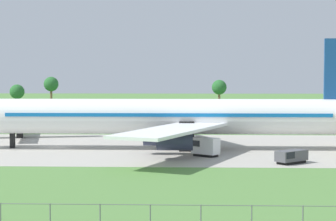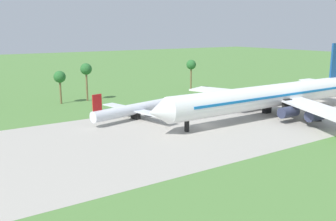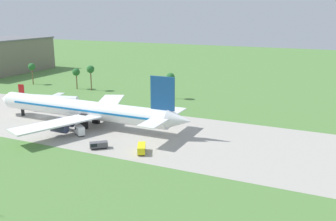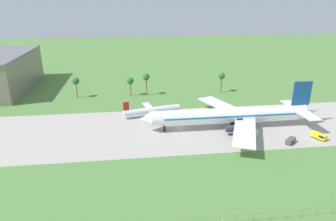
{
  "view_description": "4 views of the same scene",
  "coord_description": "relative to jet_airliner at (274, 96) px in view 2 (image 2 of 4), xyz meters",
  "views": [
    {
      "loc": [
        23.17,
        -102.42,
        12.32
      ],
      "look_at": [
        19.42,
        -1.71,
        6.42
      ],
      "focal_mm": 65.0,
      "sensor_mm": 36.0,
      "label": 1
    },
    {
      "loc": [
        -54.61,
        -65.8,
        22.16
      ],
      "look_at": [
        -11.79,
        -1.71,
        5.42
      ],
      "focal_mm": 40.0,
      "sensor_mm": 36.0,
      "label": 2
    },
    {
      "loc": [
        94.69,
        -97.7,
        36.51
      ],
      "look_at": [
        50.64,
        -1.71,
        8.34
      ],
      "focal_mm": 40.0,
      "sensor_mm": 36.0,
      "label": 3
    },
    {
      "loc": [
        -18.96,
        -108.74,
        49.54
      ],
      "look_at": [
        -4.53,
        5.0,
        6.0
      ],
      "focal_mm": 32.0,
      "sensor_mm": 36.0,
      "label": 4
    }
  ],
  "objects": [
    {
      "name": "ground_plane",
      "position": [
        -21.09,
        1.71,
        -5.36
      ],
      "size": [
        600.0,
        600.0,
        0.0
      ],
      "primitive_type": "plane",
      "color": "#517F3D"
    },
    {
      "name": "taxiway_strip",
      "position": [
        -21.09,
        1.71,
        -5.35
      ],
      "size": [
        320.0,
        44.0,
        0.02
      ],
      "color": "#A8A399",
      "rests_on": "ground_plane"
    },
    {
      "name": "jet_airliner",
      "position": [
        0.0,
        0.0,
        0.0
      ],
      "size": [
        74.43,
        54.7,
        18.3
      ],
      "color": "white",
      "rests_on": "ground_plane"
    },
    {
      "name": "regional_aircraft",
      "position": [
        -31.55,
        16.89,
        -2.81
      ],
      "size": [
        25.64,
        23.25,
        7.77
      ],
      "color": "silver",
      "rests_on": "ground_plane"
    },
    {
      "name": "catering_van",
      "position": [
        4.29,
        -9.16,
        -3.84
      ],
      "size": [
        4.43,
        3.99,
        2.86
      ],
      "color": "black",
      "rests_on": "ground_plane"
    },
    {
      "name": "palm_tree_row",
      "position": [
        -33.0,
        47.18,
        3.55
      ],
      "size": [
        81.09,
        3.6,
        11.89
      ],
      "color": "brown",
      "rests_on": "ground_plane"
    }
  ]
}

